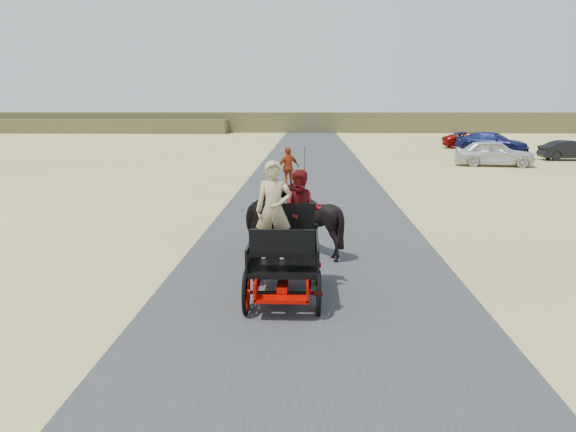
{
  "coord_description": "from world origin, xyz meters",
  "views": [
    {
      "loc": [
        -0.07,
        -9.3,
        3.53
      ],
      "look_at": [
        -0.53,
        2.24,
        1.2
      ],
      "focal_mm": 35.0,
      "sensor_mm": 36.0,
      "label": 1
    }
  ],
  "objects_px": {
    "carriage": "(285,278)",
    "car_d": "(471,140)",
    "car_a": "(494,153)",
    "pedestrian": "(288,167)",
    "car_b": "(571,150)",
    "horse_left": "(267,219)",
    "car_c": "(492,143)",
    "horse_right": "(314,219)"
  },
  "relations": [
    {
      "from": "car_c",
      "to": "carriage",
      "type": "bearing_deg",
      "value": -168.49
    },
    {
      "from": "horse_right",
      "to": "pedestrian",
      "type": "relative_size",
      "value": 0.98
    },
    {
      "from": "horse_left",
      "to": "pedestrian",
      "type": "xyz_separation_m",
      "value": [
        0.09,
        10.62,
        0.02
      ]
    },
    {
      "from": "carriage",
      "to": "horse_left",
      "type": "relative_size",
      "value": 1.2
    },
    {
      "from": "horse_left",
      "to": "car_a",
      "type": "bearing_deg",
      "value": -120.48
    },
    {
      "from": "horse_right",
      "to": "car_c",
      "type": "xyz_separation_m",
      "value": [
        13.01,
        28.31,
        -0.11
      ]
    },
    {
      "from": "carriage",
      "to": "car_a",
      "type": "distance_m",
      "value": 25.01
    },
    {
      "from": "car_a",
      "to": "car_b",
      "type": "height_order",
      "value": "car_a"
    },
    {
      "from": "car_a",
      "to": "car_c",
      "type": "height_order",
      "value": "car_a"
    },
    {
      "from": "pedestrian",
      "to": "car_d",
      "type": "bearing_deg",
      "value": -154.3
    },
    {
      "from": "horse_left",
      "to": "car_b",
      "type": "relative_size",
      "value": 0.53
    },
    {
      "from": "horse_left",
      "to": "car_b",
      "type": "height_order",
      "value": "horse_left"
    },
    {
      "from": "horse_right",
      "to": "car_b",
      "type": "distance_m",
      "value": 28.21
    },
    {
      "from": "car_d",
      "to": "horse_left",
      "type": "bearing_deg",
      "value": 161.21
    },
    {
      "from": "horse_left",
      "to": "car_d",
      "type": "height_order",
      "value": "horse_left"
    },
    {
      "from": "horse_right",
      "to": "car_c",
      "type": "relative_size",
      "value": 0.33
    },
    {
      "from": "horse_right",
      "to": "car_c",
      "type": "height_order",
      "value": "horse_right"
    },
    {
      "from": "horse_right",
      "to": "car_b",
      "type": "relative_size",
      "value": 0.45
    },
    {
      "from": "car_b",
      "to": "car_d",
      "type": "distance_m",
      "value": 10.15
    },
    {
      "from": "pedestrian",
      "to": "car_b",
      "type": "bearing_deg",
      "value": -176.53
    },
    {
      "from": "car_c",
      "to": "horse_left",
      "type": "bearing_deg",
      "value": -171.57
    },
    {
      "from": "horse_left",
      "to": "car_b",
      "type": "xyz_separation_m",
      "value": [
        17.36,
        23.04,
        -0.23
      ]
    },
    {
      "from": "horse_right",
      "to": "pedestrian",
      "type": "bearing_deg",
      "value": -84.55
    },
    {
      "from": "horse_left",
      "to": "pedestrian",
      "type": "distance_m",
      "value": 10.62
    },
    {
      "from": "carriage",
      "to": "horse_right",
      "type": "xyz_separation_m",
      "value": [
        0.55,
        3.0,
        0.49
      ]
    },
    {
      "from": "carriage",
      "to": "car_c",
      "type": "xyz_separation_m",
      "value": [
        13.56,
        31.31,
        0.38
      ]
    },
    {
      "from": "carriage",
      "to": "car_d",
      "type": "height_order",
      "value": "car_d"
    },
    {
      "from": "car_c",
      "to": "car_b",
      "type": "bearing_deg",
      "value": -113.37
    },
    {
      "from": "horse_right",
      "to": "car_a",
      "type": "distance_m",
      "value": 22.08
    },
    {
      "from": "carriage",
      "to": "car_a",
      "type": "relative_size",
      "value": 0.55
    },
    {
      "from": "pedestrian",
      "to": "car_a",
      "type": "bearing_deg",
      "value": -174.31
    },
    {
      "from": "carriage",
      "to": "pedestrian",
      "type": "height_order",
      "value": "pedestrian"
    },
    {
      "from": "horse_right",
      "to": "car_d",
      "type": "relative_size",
      "value": 0.38
    },
    {
      "from": "horse_left",
      "to": "car_d",
      "type": "bearing_deg",
      "value": -113.01
    },
    {
      "from": "car_c",
      "to": "car_d",
      "type": "height_order",
      "value": "car_c"
    },
    {
      "from": "horse_right",
      "to": "car_c",
      "type": "bearing_deg",
      "value": -114.69
    },
    {
      "from": "horse_left",
      "to": "horse_right",
      "type": "bearing_deg",
      "value": -180.0
    },
    {
      "from": "pedestrian",
      "to": "car_c",
      "type": "height_order",
      "value": "pedestrian"
    },
    {
      "from": "horse_left",
      "to": "horse_right",
      "type": "xyz_separation_m",
      "value": [
        1.1,
        0.0,
        0.0
      ]
    },
    {
      "from": "carriage",
      "to": "horse_left",
      "type": "height_order",
      "value": "horse_left"
    },
    {
      "from": "car_a",
      "to": "car_d",
      "type": "distance_m",
      "value": 13.28
    },
    {
      "from": "horse_left",
      "to": "car_c",
      "type": "xyz_separation_m",
      "value": [
        14.11,
        28.31,
        -0.11
      ]
    }
  ]
}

